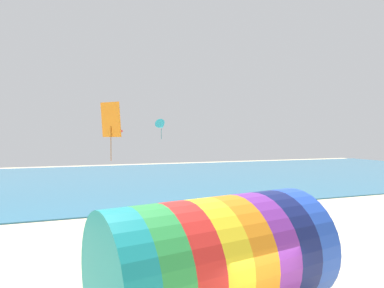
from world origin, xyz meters
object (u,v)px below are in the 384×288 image
(giant_inflatable_tube, at_px, (215,259))
(kite_orange_diamond, at_px, (111,120))
(kite_cyan_delta, at_px, (161,126))
(kite_handler, at_px, (327,266))
(kite_red_parafoil, at_px, (120,131))

(giant_inflatable_tube, distance_m, kite_orange_diamond, 7.87)
(giant_inflatable_tube, xyz_separation_m, kite_orange_diamond, (-2.41, 6.00, 4.48))
(giant_inflatable_tube, distance_m, kite_cyan_delta, 14.13)
(kite_handler, bearing_deg, kite_cyan_delta, 103.09)
(giant_inflatable_tube, relative_size, kite_orange_diamond, 2.95)
(giant_inflatable_tube, height_order, kite_handler, giant_inflatable_tube)
(kite_red_parafoil, distance_m, kite_orange_diamond, 9.02)
(giant_inflatable_tube, xyz_separation_m, kite_handler, (4.80, 0.57, -1.07))
(kite_orange_diamond, bearing_deg, kite_cyan_delta, 59.64)
(kite_orange_diamond, bearing_deg, kite_handler, -37.01)
(kite_cyan_delta, distance_m, kite_red_parafoil, 3.03)
(kite_cyan_delta, distance_m, kite_orange_diamond, 8.43)
(kite_cyan_delta, relative_size, kite_orange_diamond, 0.53)
(giant_inflatable_tube, height_order, kite_red_parafoil, kite_red_parafoil)
(kite_red_parafoil, bearing_deg, giant_inflatable_tube, -87.25)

